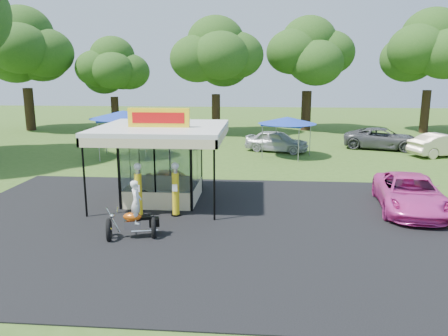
{
  "coord_description": "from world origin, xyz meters",
  "views": [
    {
      "loc": [
        2.26,
        -13.55,
        5.63
      ],
      "look_at": [
        0.79,
        4.0,
        1.77
      ],
      "focal_mm": 35.0,
      "sensor_mm": 36.0,
      "label": 1
    }
  ],
  "objects_px": {
    "kiosk_car": "(173,179)",
    "bg_car_c": "(277,141)",
    "bg_car_e": "(444,145)",
    "tent_west": "(123,115)",
    "pink_sedan": "(410,193)",
    "bg_car_d": "(383,139)",
    "gas_pump_left": "(138,191)",
    "motorcycle": "(135,215)",
    "gas_station_kiosk": "(163,162)",
    "tent_east": "(287,121)",
    "gas_pump_right": "(176,191)",
    "bg_car_b": "(179,136)"
  },
  "relations": [
    {
      "from": "kiosk_car",
      "to": "bg_car_c",
      "type": "xyz_separation_m",
      "value": [
        5.48,
        10.73,
        0.29
      ]
    },
    {
      "from": "bg_car_e",
      "to": "tent_west",
      "type": "height_order",
      "value": "tent_west"
    },
    {
      "from": "pink_sedan",
      "to": "tent_west",
      "type": "relative_size",
      "value": 1.18
    },
    {
      "from": "bg_car_d",
      "to": "gas_pump_left",
      "type": "bearing_deg",
      "value": 158.93
    },
    {
      "from": "motorcycle",
      "to": "tent_west",
      "type": "bearing_deg",
      "value": 93.46
    },
    {
      "from": "bg_car_d",
      "to": "pink_sedan",
      "type": "bearing_deg",
      "value": -172.69
    },
    {
      "from": "motorcycle",
      "to": "bg_car_c",
      "type": "relative_size",
      "value": 0.47
    },
    {
      "from": "bg_car_d",
      "to": "bg_car_e",
      "type": "relative_size",
      "value": 1.18
    },
    {
      "from": "pink_sedan",
      "to": "bg_car_d",
      "type": "distance_m",
      "value": 15.58
    },
    {
      "from": "bg_car_c",
      "to": "bg_car_d",
      "type": "distance_m",
      "value": 8.17
    },
    {
      "from": "gas_station_kiosk",
      "to": "tent_east",
      "type": "relative_size",
      "value": 1.38
    },
    {
      "from": "bg_car_d",
      "to": "tent_east",
      "type": "relative_size",
      "value": 1.44
    },
    {
      "from": "motorcycle",
      "to": "bg_car_c",
      "type": "height_order",
      "value": "motorcycle"
    },
    {
      "from": "gas_pump_left",
      "to": "kiosk_car",
      "type": "bearing_deg",
      "value": 83.76
    },
    {
      "from": "gas_station_kiosk",
      "to": "gas_pump_left",
      "type": "relative_size",
      "value": 2.46
    },
    {
      "from": "pink_sedan",
      "to": "bg_car_c",
      "type": "xyz_separation_m",
      "value": [
        -5.01,
        13.51,
        0.03
      ]
    },
    {
      "from": "bg_car_d",
      "to": "bg_car_c",
      "type": "bearing_deg",
      "value": 120.89
    },
    {
      "from": "gas_pump_right",
      "to": "pink_sedan",
      "type": "bearing_deg",
      "value": 9.15
    },
    {
      "from": "bg_car_c",
      "to": "tent_west",
      "type": "xyz_separation_m",
      "value": [
        -10.37,
        -2.87,
        2.08
      ]
    },
    {
      "from": "gas_station_kiosk",
      "to": "motorcycle",
      "type": "bearing_deg",
      "value": -89.91
    },
    {
      "from": "gas_pump_right",
      "to": "bg_car_e",
      "type": "xyz_separation_m",
      "value": [
        15.84,
        14.16,
        -0.28
      ]
    },
    {
      "from": "kiosk_car",
      "to": "bg_car_b",
      "type": "xyz_separation_m",
      "value": [
        -2.04,
        12.66,
        0.3
      ]
    },
    {
      "from": "gas_pump_left",
      "to": "gas_pump_right",
      "type": "relative_size",
      "value": 0.99
    },
    {
      "from": "gas_station_kiosk",
      "to": "bg_car_b",
      "type": "relative_size",
      "value": 1.01
    },
    {
      "from": "gas_station_kiosk",
      "to": "bg_car_b",
      "type": "bearing_deg",
      "value": 97.82
    },
    {
      "from": "motorcycle",
      "to": "tent_east",
      "type": "xyz_separation_m",
      "value": [
        6.05,
        15.55,
        1.64
      ]
    },
    {
      "from": "motorcycle",
      "to": "kiosk_car",
      "type": "relative_size",
      "value": 0.76
    },
    {
      "from": "gas_pump_right",
      "to": "bg_car_e",
      "type": "bearing_deg",
      "value": 41.8
    },
    {
      "from": "tent_west",
      "to": "tent_east",
      "type": "height_order",
      "value": "tent_west"
    },
    {
      "from": "gas_station_kiosk",
      "to": "kiosk_car",
      "type": "bearing_deg",
      "value": 90.0
    },
    {
      "from": "gas_station_kiosk",
      "to": "motorcycle",
      "type": "distance_m",
      "value": 4.66
    },
    {
      "from": "motorcycle",
      "to": "pink_sedan",
      "type": "height_order",
      "value": "motorcycle"
    },
    {
      "from": "bg_car_b",
      "to": "tent_east",
      "type": "relative_size",
      "value": 1.37
    },
    {
      "from": "gas_pump_right",
      "to": "tent_east",
      "type": "xyz_separation_m",
      "value": [
        5.09,
        13.09,
        1.41
      ]
    },
    {
      "from": "motorcycle",
      "to": "gas_pump_right",
      "type": "bearing_deg",
      "value": 53.72
    },
    {
      "from": "gas_pump_right",
      "to": "kiosk_car",
      "type": "relative_size",
      "value": 0.78
    },
    {
      "from": "kiosk_car",
      "to": "bg_car_b",
      "type": "height_order",
      "value": "bg_car_b"
    },
    {
      "from": "tent_west",
      "to": "bg_car_c",
      "type": "bearing_deg",
      "value": 15.44
    },
    {
      "from": "motorcycle",
      "to": "bg_car_b",
      "type": "relative_size",
      "value": 0.4
    },
    {
      "from": "bg_car_c",
      "to": "bg_car_d",
      "type": "relative_size",
      "value": 0.81
    },
    {
      "from": "bg_car_e",
      "to": "bg_car_b",
      "type": "bearing_deg",
      "value": 62.37
    },
    {
      "from": "bg_car_b",
      "to": "bg_car_c",
      "type": "bearing_deg",
      "value": -99.92
    },
    {
      "from": "gas_station_kiosk",
      "to": "bg_car_e",
      "type": "height_order",
      "value": "gas_station_kiosk"
    },
    {
      "from": "motorcycle",
      "to": "pink_sedan",
      "type": "relative_size",
      "value": 0.4
    },
    {
      "from": "gas_station_kiosk",
      "to": "pink_sedan",
      "type": "xyz_separation_m",
      "value": [
        10.48,
        -0.57,
        -1.04
      ]
    },
    {
      "from": "gas_pump_right",
      "to": "motorcycle",
      "type": "height_order",
      "value": "gas_pump_right"
    },
    {
      "from": "bg_car_e",
      "to": "tent_west",
      "type": "bearing_deg",
      "value": 76.07
    },
    {
      "from": "kiosk_car",
      "to": "bg_car_d",
      "type": "distance_m",
      "value": 18.37
    },
    {
      "from": "bg_car_b",
      "to": "tent_east",
      "type": "bearing_deg",
      "value": -111.15
    },
    {
      "from": "motorcycle",
      "to": "tent_west",
      "type": "height_order",
      "value": "tent_west"
    }
  ]
}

